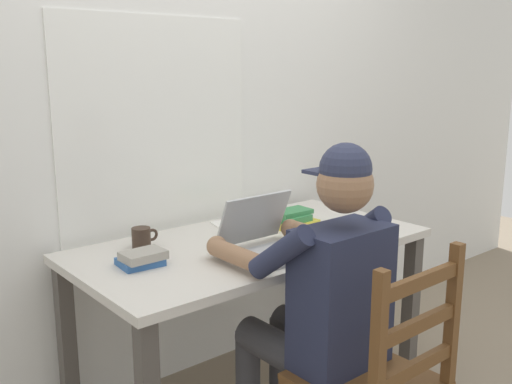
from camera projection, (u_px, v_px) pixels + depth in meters
The scene contains 12 objects.
back_wall at pixel (188, 105), 2.66m from camera, with size 6.00×0.08×2.60m.
desk at pixel (252, 262), 2.45m from camera, with size 1.48×0.75×0.75m.
seated_person at pixel (319, 294), 2.07m from camera, with size 0.50×0.60×1.23m.
wooden_chair at pixel (379, 383), 1.91m from camera, with size 0.42×0.42×0.93m.
laptop at pixel (269, 239), 2.27m from camera, with size 0.33×0.32×0.22m.
computer_mouse at pixel (319, 239), 2.40m from camera, with size 0.06×0.10×0.03m, color #ADAFB2.
coffee_mug_white at pixel (237, 224), 2.50m from camera, with size 0.12×0.09×0.10m.
coffee_mug_dark at pixel (142, 238), 2.32m from camera, with size 0.11×0.08×0.09m.
book_stack_main at pixel (293, 219), 2.64m from camera, with size 0.20×0.17×0.08m.
book_stack_side at pixel (142, 259), 2.12m from camera, with size 0.16×0.14×0.06m.
paper_pile_near_laptop at pixel (242, 223), 2.69m from camera, with size 0.25×0.17×0.00m, color white.
landscape_photo_print at pixel (359, 225), 2.67m from camera, with size 0.13×0.09×0.00m, color #C63D33.
Camera 1 is at (-1.48, -1.80, 1.48)m, focal length 40.74 mm.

